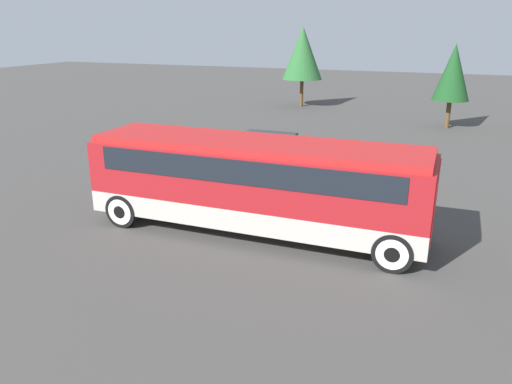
# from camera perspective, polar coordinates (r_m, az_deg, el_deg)

# --- Properties ---
(ground_plane) EXTENTS (120.00, 120.00, 0.00)m
(ground_plane) POSITION_cam_1_polar(r_m,az_deg,el_deg) (15.65, 0.00, -4.53)
(ground_plane) COLOR #423F3D
(tour_bus) EXTENTS (10.29, 2.68, 2.89)m
(tour_bus) POSITION_cam_1_polar(r_m,az_deg,el_deg) (15.02, 0.34, 1.59)
(tour_bus) COLOR #B7B2A8
(tour_bus) RESTS_ON ground_plane
(parked_car_near) EXTENTS (4.58, 1.83, 1.41)m
(parked_car_near) POSITION_cam_1_polar(r_m,az_deg,el_deg) (20.39, 3.71, 3.04)
(parked_car_near) COLOR #BCBCC1
(parked_car_near) RESTS_ON ground_plane
(parked_car_mid) EXTENTS (4.69, 1.98, 1.30)m
(parked_car_mid) POSITION_cam_1_polar(r_m,az_deg,el_deg) (23.56, 1.67, 5.06)
(parked_car_mid) COLOR navy
(parked_car_mid) RESTS_ON ground_plane
(tree_left) EXTENTS (2.21, 2.21, 5.12)m
(tree_left) POSITION_cam_1_polar(r_m,az_deg,el_deg) (33.44, 21.60, 12.57)
(tree_left) COLOR brown
(tree_left) RESTS_ON ground_plane
(tree_center) EXTENTS (3.11, 3.11, 6.08)m
(tree_center) POSITION_cam_1_polar(r_m,az_deg,el_deg) (40.17, 5.35, 15.51)
(tree_center) COLOR brown
(tree_center) RESTS_ON ground_plane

